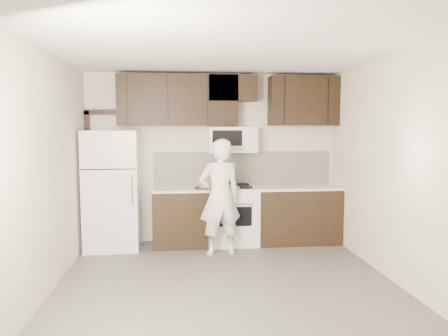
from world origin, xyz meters
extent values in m
plane|color=#4F4D4A|center=(0.00, 0.00, 0.00)|extent=(4.50, 4.50, 0.00)
plane|color=#B8B09C|center=(0.00, 2.25, 1.35)|extent=(4.00, 0.00, 4.00)
plane|color=white|center=(0.00, 0.00, 2.70)|extent=(4.50, 4.50, 0.00)
cube|color=black|center=(-0.52, 1.94, 0.43)|extent=(0.87, 0.62, 0.87)
cube|color=black|center=(1.34, 1.94, 0.43)|extent=(1.32, 0.62, 0.87)
cube|color=silver|center=(-0.52, 1.94, 0.89)|extent=(0.87, 0.64, 0.04)
cube|color=silver|center=(1.34, 1.94, 0.89)|extent=(1.32, 0.64, 0.04)
cube|color=white|center=(0.30, 1.94, 0.45)|extent=(0.76, 0.62, 0.89)
cube|color=white|center=(0.30, 1.94, 0.90)|extent=(0.76, 0.62, 0.02)
cube|color=black|center=(0.30, 1.63, 0.50)|extent=(0.50, 0.01, 0.30)
cylinder|color=silver|center=(0.30, 1.60, 0.70)|extent=(0.55, 0.02, 0.02)
cylinder|color=black|center=(0.12, 1.79, 0.93)|extent=(0.20, 0.20, 0.03)
cylinder|color=black|center=(0.48, 1.79, 0.93)|extent=(0.20, 0.20, 0.03)
cylinder|color=black|center=(0.12, 2.09, 0.93)|extent=(0.20, 0.20, 0.03)
cylinder|color=black|center=(0.48, 2.09, 0.93)|extent=(0.20, 0.20, 0.03)
cube|color=silver|center=(0.50, 2.24, 1.18)|extent=(2.90, 0.02, 0.54)
cube|color=black|center=(-0.55, 2.08, 2.26)|extent=(1.85, 0.35, 0.78)
cube|color=black|center=(1.45, 2.08, 2.26)|extent=(1.10, 0.35, 0.78)
cube|color=black|center=(0.30, 2.08, 2.45)|extent=(0.76, 0.35, 0.40)
cube|color=white|center=(0.30, 2.06, 1.65)|extent=(0.76, 0.38, 0.40)
cube|color=black|center=(0.20, 1.86, 1.68)|extent=(0.46, 0.01, 0.24)
cube|color=silver|center=(0.56, 1.86, 1.68)|extent=(0.18, 0.01, 0.24)
cylinder|color=silver|center=(0.20, 1.84, 1.52)|extent=(0.46, 0.02, 0.02)
cube|color=white|center=(-1.55, 1.89, 0.90)|extent=(0.80, 0.72, 1.80)
cube|color=black|center=(-1.55, 1.53, 1.25)|extent=(0.77, 0.01, 0.02)
cylinder|color=silver|center=(-1.22, 1.50, 0.95)|extent=(0.03, 0.03, 0.45)
cube|color=black|center=(-1.96, 2.21, 1.05)|extent=(0.08, 0.08, 2.10)
cube|color=black|center=(-1.75, 2.21, 2.08)|extent=(0.50, 0.08, 0.08)
cylinder|color=silver|center=(0.12, 1.79, 0.97)|extent=(0.16, 0.16, 0.12)
sphere|color=black|center=(0.12, 1.79, 1.05)|extent=(0.03, 0.03, 0.03)
cylinder|color=black|center=(0.24, 1.76, 0.99)|extent=(0.15, 0.06, 0.02)
cube|color=black|center=(-0.12, 1.82, 0.92)|extent=(0.41, 0.34, 0.02)
cylinder|color=beige|center=(-0.12, 1.82, 0.94)|extent=(0.29, 0.29, 0.02)
imported|color=white|center=(0.03, 1.38, 0.84)|extent=(0.68, 0.51, 1.68)
camera|label=1|loc=(-0.57, -4.80, 1.87)|focal=35.00mm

